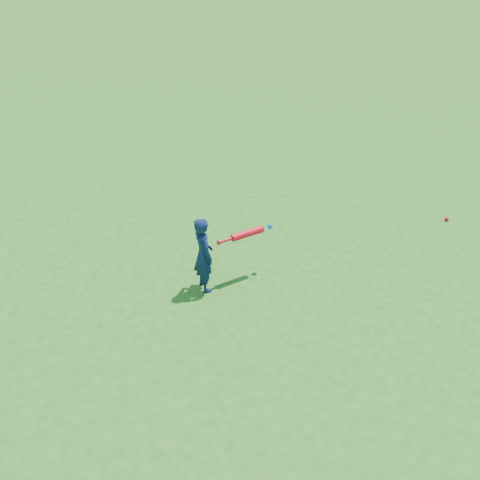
# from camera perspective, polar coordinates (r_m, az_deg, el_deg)

# --- Properties ---
(ground) EXTENTS (80.00, 80.00, 0.00)m
(ground) POSITION_cam_1_polar(r_m,az_deg,el_deg) (6.29, -0.08, -6.15)
(ground) COLOR #226718
(ground) RESTS_ON ground
(child) EXTENTS (0.27, 0.37, 0.94)m
(child) POSITION_cam_1_polar(r_m,az_deg,el_deg) (6.20, -3.91, -1.57)
(child) COLOR #0D1C3E
(child) RESTS_ON ground
(ground_ball_red) EXTENTS (0.06, 0.06, 0.06)m
(ground_ball_red) POSITION_cam_1_polar(r_m,az_deg,el_deg) (8.45, 21.19, 2.10)
(ground_ball_red) COLOR red
(ground_ball_red) RESTS_ON ground
(bat_swing) EXTENTS (0.75, 0.25, 0.09)m
(bat_swing) POSITION_cam_1_polar(r_m,az_deg,el_deg) (6.36, 0.98, 0.75)
(bat_swing) COLOR red
(bat_swing) RESTS_ON ground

